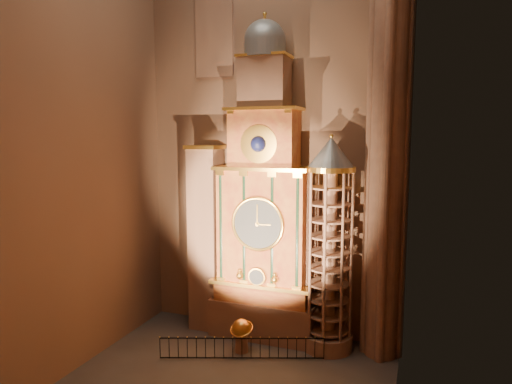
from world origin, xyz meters
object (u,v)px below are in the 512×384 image
at_px(portrait_tower, 206,237).
at_px(stair_turret, 329,247).
at_px(astronomical_clock, 264,214).
at_px(iron_railing, 242,348).
at_px(celestial_globe, 242,332).

distance_m(portrait_tower, stair_turret, 6.91).
xyz_separation_m(astronomical_clock, iron_railing, (-0.11, -2.89, -6.11)).
bearing_deg(iron_railing, portrait_tower, 138.51).
distance_m(astronomical_clock, celestial_globe, 6.07).
bearing_deg(portrait_tower, stair_turret, -2.33).
height_order(astronomical_clock, portrait_tower, astronomical_clock).
bearing_deg(celestial_globe, iron_railing, -66.84).
distance_m(astronomical_clock, iron_railing, 6.76).
height_order(astronomical_clock, stair_turret, astronomical_clock).
distance_m(celestial_globe, iron_railing, 0.93).
xyz_separation_m(portrait_tower, iron_railing, (3.29, -2.91, -4.58)).
bearing_deg(iron_railing, astronomical_clock, 87.85).
height_order(celestial_globe, iron_railing, celestial_globe).
relative_size(astronomical_clock, stair_turret, 1.55).
relative_size(astronomical_clock, portrait_tower, 1.64).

